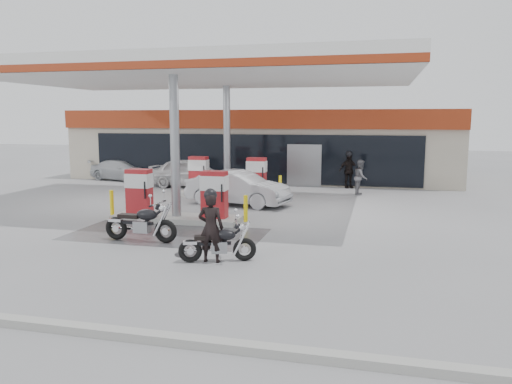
% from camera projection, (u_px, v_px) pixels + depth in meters
% --- Properties ---
extents(ground, '(90.00, 90.00, 0.00)m').
position_uv_depth(ground, '(152.00, 233.00, 15.53)').
color(ground, gray).
rests_on(ground, ground).
extents(wet_patch, '(6.00, 3.00, 0.00)m').
position_uv_depth(wet_patch, '(166.00, 234.00, 15.41)').
color(wet_patch, '#4C4C4F').
rests_on(wet_patch, ground).
extents(drain_cover, '(0.70, 0.70, 0.01)m').
position_uv_depth(drain_cover, '(188.00, 254.00, 13.13)').
color(drain_cover, '#38383A').
rests_on(drain_cover, ground).
extents(store_building, '(22.00, 8.22, 4.00)m').
position_uv_depth(store_building, '(266.00, 144.00, 30.53)').
color(store_building, '#BDB29E').
rests_on(store_building, ground).
extents(canopy, '(16.00, 10.02, 5.51)m').
position_uv_depth(canopy, '(204.00, 74.00, 19.56)').
color(canopy, silver).
rests_on(canopy, ground).
extents(pump_island_near, '(5.14, 1.30, 1.78)m').
position_uv_depth(pump_island_near, '(176.00, 201.00, 17.34)').
color(pump_island_near, '#9E9E99').
rests_on(pump_island_near, ground).
extents(pump_island_far, '(5.14, 1.30, 1.78)m').
position_uv_depth(pump_island_far, '(227.00, 180.00, 23.11)').
color(pump_island_far, '#9E9E99').
rests_on(pump_island_far, ground).
extents(main_motorcycle, '(1.87, 0.93, 1.00)m').
position_uv_depth(main_motorcycle, '(219.00, 244.00, 12.41)').
color(main_motorcycle, black).
rests_on(main_motorcycle, ground).
extents(biker_main, '(0.68, 0.49, 1.74)m').
position_uv_depth(biker_main, '(211.00, 228.00, 12.32)').
color(biker_main, black).
rests_on(biker_main, ground).
extents(parked_motorcycle, '(2.27, 0.87, 1.16)m').
position_uv_depth(parked_motorcycle, '(142.00, 224.00, 14.45)').
color(parked_motorcycle, black).
rests_on(parked_motorcycle, ground).
extents(sedan_white, '(4.50, 1.97, 1.51)m').
position_uv_depth(sedan_white, '(191.00, 173.00, 25.84)').
color(sedan_white, silver).
rests_on(sedan_white, ground).
extents(attendant, '(0.65, 0.82, 1.64)m').
position_uv_depth(attendant, '(361.00, 177.00, 23.32)').
color(attendant, slate).
rests_on(attendant, ground).
extents(hatchback_silver, '(4.53, 2.35, 1.42)m').
position_uv_depth(hatchback_silver, '(238.00, 188.00, 20.52)').
color(hatchback_silver, '#AAACB2').
rests_on(hatchback_silver, ground).
extents(parked_car_left, '(4.28, 2.50, 1.17)m').
position_uv_depth(parked_car_left, '(122.00, 170.00, 28.77)').
color(parked_car_left, '#B2B6BB').
rests_on(parked_car_left, ground).
extents(biker_walking, '(1.13, 0.89, 1.79)m').
position_uv_depth(biker_walking, '(349.00, 171.00, 25.46)').
color(biker_walking, black).
rests_on(biker_walking, ground).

